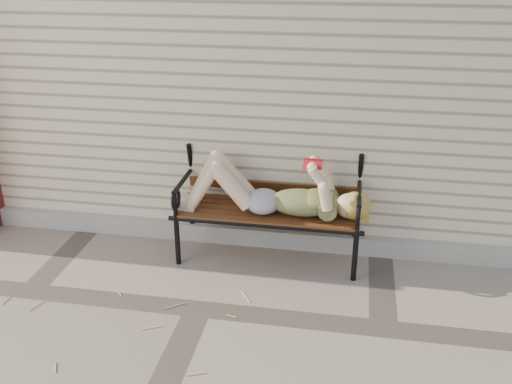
# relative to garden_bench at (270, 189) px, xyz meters

# --- Properties ---
(ground) EXTENTS (80.00, 80.00, 0.00)m
(ground) POSITION_rel_garden_bench_xyz_m (-0.36, -0.86, -0.56)
(ground) COLOR gray
(ground) RESTS_ON ground
(house_wall) EXTENTS (8.00, 4.00, 3.00)m
(house_wall) POSITION_rel_garden_bench_xyz_m (-0.36, 2.14, 0.94)
(house_wall) COLOR beige
(house_wall) RESTS_ON ground
(foundation_strip) EXTENTS (8.00, 0.10, 0.15)m
(foundation_strip) POSITION_rel_garden_bench_xyz_m (-0.36, 0.11, -0.48)
(foundation_strip) COLOR #A49F94
(foundation_strip) RESTS_ON ground
(garden_bench) EXTENTS (1.53, 0.61, 0.99)m
(garden_bench) POSITION_rel_garden_bench_xyz_m (0.00, 0.00, 0.00)
(garden_bench) COLOR black
(garden_bench) RESTS_ON ground
(reading_woman) EXTENTS (1.45, 0.33, 0.46)m
(reading_woman) POSITION_rel_garden_bench_xyz_m (0.01, -0.12, 0.03)
(reading_woman) COLOR #09293F
(reading_woman) RESTS_ON ground
(straw_scatter) EXTENTS (2.78, 1.54, 0.01)m
(straw_scatter) POSITION_rel_garden_bench_xyz_m (-1.44, -1.39, -0.55)
(straw_scatter) COLOR #E8C771
(straw_scatter) RESTS_ON ground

